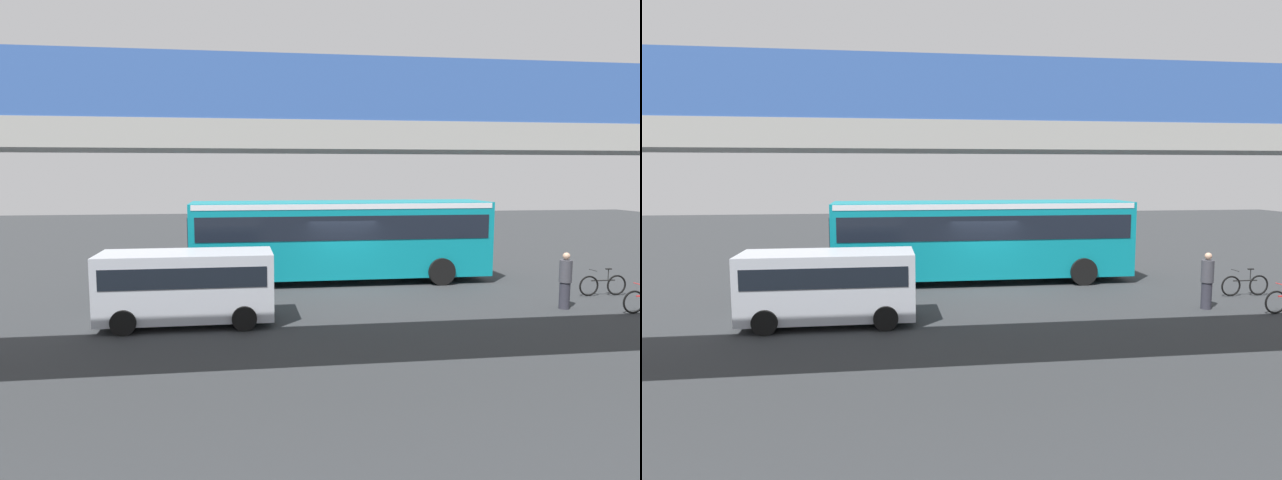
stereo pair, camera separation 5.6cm
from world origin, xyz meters
TOP-DOWN VIEW (x-y plane):
  - ground at (0.00, 0.00)m, footprint 80.00×80.00m
  - city_bus at (-0.14, -0.91)m, footprint 11.54×2.85m
  - parked_van at (5.29, 4.71)m, footprint 4.80×2.17m
  - bicycle_black at (-8.72, 3.01)m, footprint 1.77×0.44m
  - pedestrian at (-6.31, 4.60)m, footprint 0.38×0.38m
  - lane_dash_leftmost at (-6.00, -3.41)m, footprint 2.00×0.20m
  - lane_dash_left at (-2.00, -3.41)m, footprint 2.00×0.20m
  - lane_dash_centre at (2.00, -3.41)m, footprint 2.00×0.20m
  - lane_dash_right at (6.00, -3.41)m, footprint 2.00×0.20m
  - pedestrian_overpass at (0.00, 9.76)m, footprint 28.92×2.60m

SIDE VIEW (x-z plane):
  - ground at x=0.00m, z-range 0.00..0.00m
  - lane_dash_leftmost at x=-6.00m, z-range 0.00..0.01m
  - lane_dash_left at x=-2.00m, z-range 0.00..0.01m
  - lane_dash_centre at x=2.00m, z-range 0.00..0.01m
  - lane_dash_right at x=6.00m, z-range 0.00..0.01m
  - bicycle_black at x=-8.72m, z-range -0.11..0.85m
  - pedestrian at x=-6.31m, z-range -0.01..1.78m
  - parked_van at x=5.29m, z-range 0.16..2.21m
  - city_bus at x=-0.14m, z-range 0.31..3.46m
  - pedestrian_overpass at x=0.00m, z-range 1.48..7.76m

